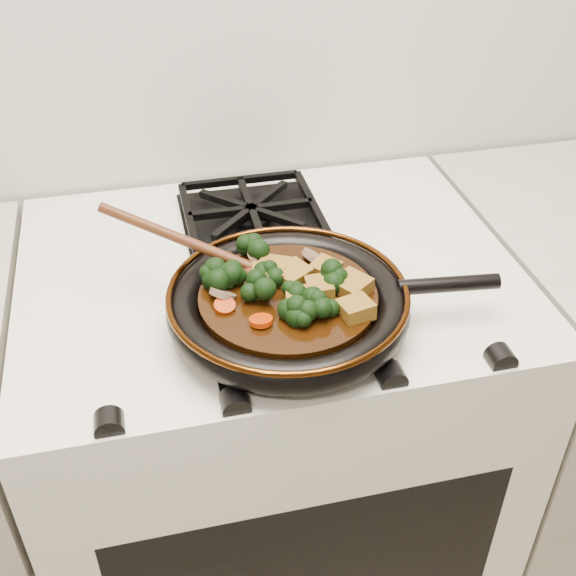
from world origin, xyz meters
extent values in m
cube|color=silver|center=(0.00, 1.69, 0.45)|extent=(0.76, 0.60, 0.90)
cylinder|color=black|center=(0.00, 1.54, 0.93)|extent=(0.30, 0.30, 0.01)
torus|color=black|center=(0.00, 1.54, 0.94)|extent=(0.33, 0.33, 0.04)
torus|color=#422009|center=(0.00, 1.54, 0.96)|extent=(0.32, 0.32, 0.01)
cylinder|color=black|center=(0.21, 1.51, 0.96)|extent=(0.14, 0.04, 0.02)
cylinder|color=black|center=(0.00, 1.54, 0.95)|extent=(0.24, 0.24, 0.02)
cube|color=brown|center=(0.01, 1.52, 0.97)|extent=(0.04, 0.04, 0.02)
cube|color=brown|center=(0.06, 1.57, 0.97)|extent=(0.05, 0.05, 0.02)
cube|color=brown|center=(0.01, 1.57, 0.97)|extent=(0.06, 0.05, 0.03)
cube|color=brown|center=(0.07, 1.48, 0.97)|extent=(0.05, 0.05, 0.03)
cube|color=brown|center=(0.04, 1.53, 0.97)|extent=(0.04, 0.04, 0.02)
cube|color=brown|center=(-0.01, 1.59, 0.97)|extent=(0.06, 0.06, 0.03)
cube|color=brown|center=(-0.02, 1.58, 0.97)|extent=(0.05, 0.05, 0.03)
cube|color=brown|center=(0.08, 1.53, 0.97)|extent=(0.06, 0.06, 0.03)
cylinder|color=#A32804|center=(0.04, 1.53, 0.96)|extent=(0.03, 0.03, 0.02)
cylinder|color=#A32804|center=(-0.09, 1.53, 0.96)|extent=(0.03, 0.03, 0.01)
cylinder|color=#A32804|center=(-0.02, 1.58, 0.96)|extent=(0.03, 0.03, 0.01)
cylinder|color=#A32804|center=(-0.05, 1.49, 0.96)|extent=(0.03, 0.03, 0.01)
cylinder|color=brown|center=(-0.03, 1.62, 0.97)|extent=(0.03, 0.04, 0.03)
cylinder|color=brown|center=(-0.09, 1.55, 0.97)|extent=(0.05, 0.05, 0.03)
cylinder|color=brown|center=(0.05, 1.61, 0.97)|extent=(0.04, 0.04, 0.03)
ellipsoid|color=#48230F|center=(-0.03, 1.59, 0.96)|extent=(0.07, 0.06, 0.02)
cylinder|color=#48230F|center=(-0.13, 1.65, 1.00)|extent=(0.02, 0.02, 0.24)
camera|label=1|loc=(-0.18, 0.80, 1.54)|focal=45.00mm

